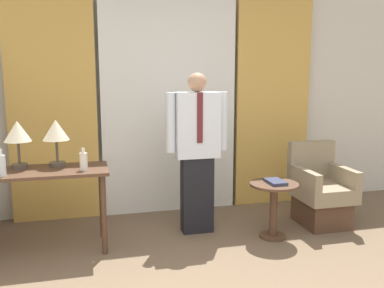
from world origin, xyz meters
name	(u,v)px	position (x,y,z in m)	size (l,w,h in m)	color
wall_back	(167,96)	(0.00, 2.91, 1.35)	(10.00, 0.06, 2.70)	silver
curtain_sheer_center	(169,102)	(0.00, 2.78, 1.29)	(1.56, 0.06, 2.58)	white
curtain_drape_left	(52,104)	(-1.29, 2.78, 1.29)	(0.94, 0.06, 2.58)	gold
curtain_drape_right	(273,100)	(1.29, 2.78, 1.29)	(0.94, 0.06, 2.58)	gold
desk	(39,183)	(-1.39, 1.90, 0.65)	(1.24, 0.53, 0.77)	#4C3323
table_lamp_left	(18,134)	(-1.55, 2.03, 1.09)	(0.24, 0.24, 0.44)	#4C4238
table_lamp_right	(56,133)	(-1.22, 2.03, 1.09)	(0.24, 0.24, 0.44)	#4C4238
bottle_near_edge	(1,165)	(-1.66, 1.74, 0.86)	(0.07, 0.07, 0.23)	silver
bottle_by_lamp	(84,161)	(-0.98, 1.80, 0.85)	(0.07, 0.07, 0.20)	silver
person	(197,148)	(0.13, 2.03, 0.88)	(0.63, 0.21, 1.63)	black
armchair	(320,194)	(1.49, 1.93, 0.33)	(0.54, 0.63, 0.88)	#4C3323
side_table	(274,201)	(0.82, 1.68, 0.38)	(0.48, 0.48, 0.56)	#4C3323
book	(276,182)	(0.83, 1.67, 0.57)	(0.16, 0.25, 0.03)	#2D334C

